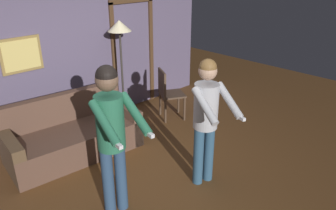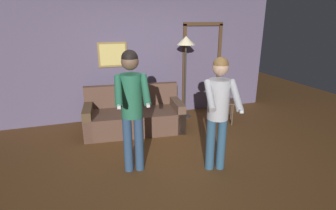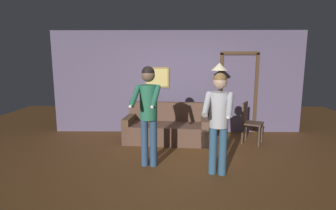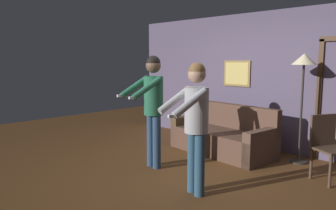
{
  "view_description": "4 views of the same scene",
  "coord_description": "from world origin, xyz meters",
  "px_view_note": "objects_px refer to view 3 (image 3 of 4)",
  "views": [
    {
      "loc": [
        -2.25,
        -2.77,
        2.68
      ],
      "look_at": [
        0.14,
        -0.32,
        1.18
      ],
      "focal_mm": 35.0,
      "sensor_mm": 36.0,
      "label": 1
    },
    {
      "loc": [
        -1.15,
        -3.59,
        2.14
      ],
      "look_at": [
        -0.11,
        -0.41,
        1.04
      ],
      "focal_mm": 28.0,
      "sensor_mm": 36.0,
      "label": 2
    },
    {
      "loc": [
        -0.17,
        -4.61,
        1.86
      ],
      "look_at": [
        -0.22,
        -0.26,
        1.11
      ],
      "focal_mm": 28.0,
      "sensor_mm": 36.0,
      "label": 3
    },
    {
      "loc": [
        3.18,
        -3.59,
        1.7
      ],
      "look_at": [
        -0.01,
        -0.41,
        1.08
      ],
      "focal_mm": 35.0,
      "sensor_mm": 36.0,
      "label": 4
    }
  ],
  "objects_px": {
    "person_standing_right": "(219,115)",
    "dining_chair_distant": "(249,120)",
    "torchiere_lamp": "(219,73)",
    "person_standing_left": "(148,107)",
    "couch": "(167,129)"
  },
  "relations": [
    {
      "from": "torchiere_lamp",
      "to": "person_standing_left",
      "type": "height_order",
      "value": "torchiere_lamp"
    },
    {
      "from": "dining_chair_distant",
      "to": "torchiere_lamp",
      "type": "bearing_deg",
      "value": 140.03
    },
    {
      "from": "couch",
      "to": "person_standing_left",
      "type": "xyz_separation_m",
      "value": [
        -0.29,
        -1.49,
        0.8
      ]
    },
    {
      "from": "torchiere_lamp",
      "to": "person_standing_right",
      "type": "relative_size",
      "value": 1.08
    },
    {
      "from": "couch",
      "to": "person_standing_left",
      "type": "distance_m",
      "value": 1.71
    },
    {
      "from": "person_standing_right",
      "to": "dining_chair_distant",
      "type": "relative_size",
      "value": 1.79
    },
    {
      "from": "torchiere_lamp",
      "to": "dining_chair_distant",
      "type": "height_order",
      "value": "torchiere_lamp"
    },
    {
      "from": "torchiere_lamp",
      "to": "person_standing_left",
      "type": "bearing_deg",
      "value": -129.26
    },
    {
      "from": "person_standing_right",
      "to": "dining_chair_distant",
      "type": "distance_m",
      "value": 2.03
    },
    {
      "from": "person_standing_right",
      "to": "couch",
      "type": "bearing_deg",
      "value": 115.36
    },
    {
      "from": "torchiere_lamp",
      "to": "dining_chair_distant",
      "type": "xyz_separation_m",
      "value": [
        0.61,
        -0.51,
        -1.03
      ]
    },
    {
      "from": "person_standing_right",
      "to": "dining_chair_distant",
      "type": "xyz_separation_m",
      "value": [
        1.0,
        1.71,
        -0.48
      ]
    },
    {
      "from": "person_standing_right",
      "to": "dining_chair_distant",
      "type": "height_order",
      "value": "person_standing_right"
    },
    {
      "from": "torchiere_lamp",
      "to": "person_standing_right",
      "type": "bearing_deg",
      "value": -99.97
    },
    {
      "from": "person_standing_right",
      "to": "person_standing_left",
      "type": "bearing_deg",
      "value": 163.99
    }
  ]
}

